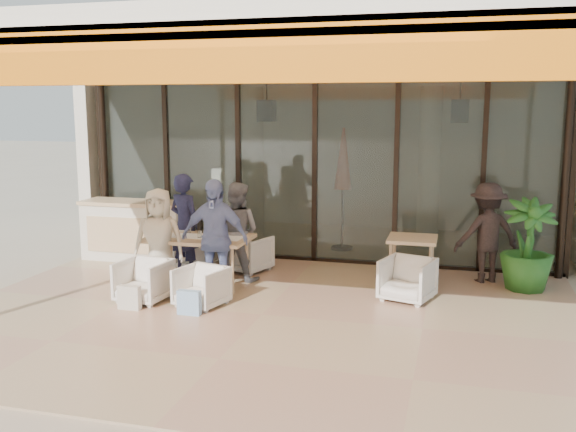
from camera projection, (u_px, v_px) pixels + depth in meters
name	position (u px, v px, depth m)	size (l,w,h in m)	color
ground	(262.00, 316.00, 8.13)	(70.00, 70.00, 0.00)	#C6B293
terrace_floor	(262.00, 316.00, 8.13)	(8.00, 6.00, 0.01)	tan
terrace_structure	(253.00, 52.00, 7.33)	(8.00, 6.00, 3.40)	silver
glass_storefront	(315.00, 169.00, 10.72)	(8.08, 0.10, 3.20)	#9EADA3
interior_block	(341.00, 127.00, 12.81)	(9.05, 3.62, 3.52)	silver
host_counter	(136.00, 230.00, 10.99)	(1.85, 0.65, 1.04)	silver
dining_table	(199.00, 240.00, 9.42)	(1.50, 0.90, 0.93)	#E1BC89
chair_far_left	(199.00, 249.00, 10.48)	(0.63, 0.59, 0.65)	silver
chair_far_right	(247.00, 252.00, 10.27)	(0.64, 0.60, 0.66)	silver
chair_near_left	(144.00, 279.00, 8.67)	(0.63, 0.59, 0.65)	silver
chair_near_right	(201.00, 285.00, 8.46)	(0.58, 0.55, 0.60)	silver
diner_navy	(185.00, 225.00, 9.92)	(0.59, 0.39, 1.62)	#181A35
diner_grey	(236.00, 232.00, 9.72)	(0.73, 0.57, 1.51)	#5E5E63
diner_cream	(159.00, 241.00, 9.08)	(0.73, 0.48, 1.50)	beige
diner_periwinkle	(214.00, 239.00, 8.85)	(0.97, 0.40, 1.66)	#7087BB
tote_bag_cream	(129.00, 298.00, 8.32)	(0.30, 0.10, 0.34)	silver
tote_bag_blue	(189.00, 304.00, 8.10)	(0.30, 0.10, 0.34)	#99BFD8
side_table	(412.00, 244.00, 9.37)	(0.70, 0.70, 0.74)	#E1BC89
side_chair	(407.00, 278.00, 8.71)	(0.65, 0.61, 0.67)	silver
standing_woman	(487.00, 233.00, 9.57)	(0.98, 0.57, 1.52)	black
potted_palm	(528.00, 245.00, 9.15)	(0.75, 0.75, 1.34)	#1E5919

